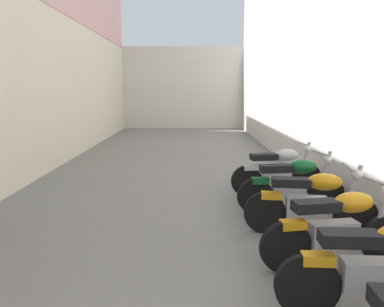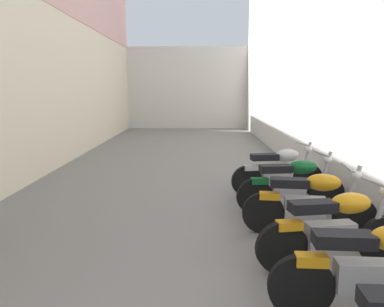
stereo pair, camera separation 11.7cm
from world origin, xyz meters
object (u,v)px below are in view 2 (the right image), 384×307
at_px(motorcycle_fourth, 375,268).
at_px(motorcycle_seventh, 292,184).
at_px(motorcycle_eighth, 278,170).
at_px(motorcycle_fifth, 335,227).
at_px(motorcycle_sixth, 310,201).

relative_size(motorcycle_fourth, motorcycle_seventh, 1.00).
distance_m(motorcycle_fourth, motorcycle_eighth, 4.09).
relative_size(motorcycle_fifth, motorcycle_eighth, 1.00).
bearing_deg(motorcycle_seventh, motorcycle_fourth, -90.00).
xyz_separation_m(motorcycle_fourth, motorcycle_fifth, (-0.00, 0.99, 0.00)).
xyz_separation_m(motorcycle_fourth, motorcycle_eighth, (-0.00, 4.09, 0.00)).
xyz_separation_m(motorcycle_sixth, motorcycle_seventh, (0.00, 1.01, 0.00)).
xyz_separation_m(motorcycle_fifth, motorcycle_sixth, (0.00, 1.00, 0.00)).
height_order(motorcycle_fifth, motorcycle_sixth, same).
height_order(motorcycle_sixth, motorcycle_seventh, same).
bearing_deg(motorcycle_fifth, motorcycle_seventh, 90.00).
distance_m(motorcycle_fourth, motorcycle_seventh, 3.00).
bearing_deg(motorcycle_sixth, motorcycle_eighth, 90.00).
distance_m(motorcycle_sixth, motorcycle_eighth, 2.10).
distance_m(motorcycle_fifth, motorcycle_eighth, 3.10).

